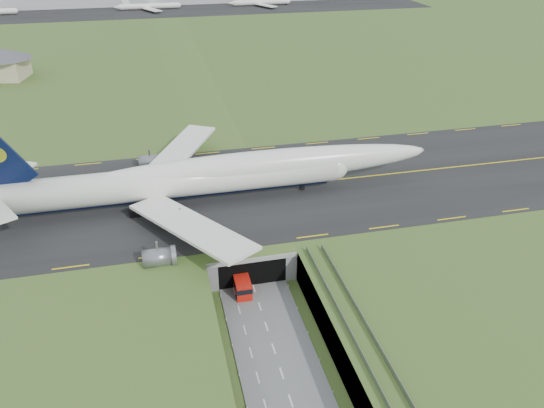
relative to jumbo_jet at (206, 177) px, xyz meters
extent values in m
plane|color=#364F1F|center=(5.03, -29.99, -11.42)|extent=(900.00, 900.00, 0.00)
cube|color=gray|center=(5.03, -29.99, -8.42)|extent=(800.00, 800.00, 6.00)
cube|color=slate|center=(5.03, -37.49, -11.32)|extent=(12.00, 75.00, 0.20)
cube|color=black|center=(5.03, 3.01, -5.33)|extent=(800.00, 44.00, 0.18)
cube|color=gray|center=(5.03, -10.99, -5.92)|extent=(16.00, 22.00, 1.00)
cube|color=gray|center=(-1.97, -10.99, -8.42)|extent=(2.00, 22.00, 6.00)
cube|color=gray|center=(12.03, -10.99, -8.42)|extent=(2.00, 22.00, 6.00)
cube|color=black|center=(5.03, -15.99, -8.92)|extent=(12.00, 12.00, 5.00)
cube|color=#A8A8A3|center=(5.03, -22.04, -5.82)|extent=(17.00, 0.50, 0.80)
cube|color=#A8A8A3|center=(16.03, -48.49, -5.62)|extent=(3.00, 53.00, 0.50)
cube|color=gray|center=(14.63, -48.49, -4.87)|extent=(0.06, 53.00, 1.00)
cube|color=gray|center=(17.43, -48.49, -4.87)|extent=(0.06, 53.00, 1.00)
cylinder|color=#A8A8A3|center=(16.03, -45.99, -8.62)|extent=(0.90, 0.90, 5.60)
cylinder|color=#A8A8A3|center=(16.03, -33.99, -8.62)|extent=(0.90, 0.90, 5.60)
cylinder|color=white|center=(-6.70, -0.02, -0.28)|extent=(67.43, 6.50, 6.35)
sphere|color=white|center=(27.01, 0.06, -0.28)|extent=(6.23, 6.23, 6.22)
ellipsoid|color=white|center=(11.50, 0.03, 1.14)|extent=(72.35, 6.00, 6.66)
ellipsoid|color=black|center=(26.02, 0.06, 0.51)|extent=(4.45, 2.79, 2.22)
cylinder|color=black|center=(-6.70, -0.02, -2.76)|extent=(64.05, 2.81, 2.66)
cube|color=white|center=(-4.75, 15.85, -1.28)|extent=(20.81, 29.22, 2.67)
cube|color=white|center=(-37.45, 7.35, 1.20)|extent=(9.05, 11.73, 1.02)
cube|color=white|center=(-4.68, -15.87, -1.28)|extent=(20.92, 29.18, 2.67)
cylinder|color=slate|center=(-6.00, 9.40, -4.35)|extent=(5.16, 3.28, 3.27)
cylinder|color=slate|center=(-10.71, 19.80, -4.35)|extent=(5.16, 3.28, 3.27)
cylinder|color=slate|center=(-5.96, -9.43, -4.35)|extent=(5.16, 3.28, 3.27)
cylinder|color=slate|center=(-10.62, -19.85, -4.35)|extent=(5.16, 3.28, 3.27)
cylinder|color=black|center=(20.27, 0.05, -4.70)|extent=(1.09, 0.50, 1.09)
cube|color=black|center=(-11.16, -0.03, -4.55)|extent=(5.96, 6.95, 1.39)
cube|color=red|center=(2.90, -22.69, -9.80)|extent=(2.76, 7.14, 2.84)
cube|color=black|center=(2.90, -22.69, -9.23)|extent=(2.82, 7.23, 0.95)
cube|color=black|center=(2.90, -22.69, -10.99)|extent=(2.56, 6.66, 0.47)
cylinder|color=black|center=(1.64, -25.04, -10.90)|extent=(0.34, 0.86, 0.85)
cylinder|color=black|center=(1.71, -20.31, -10.90)|extent=(0.34, 0.86, 0.85)
cylinder|color=black|center=(4.10, -25.08, -10.90)|extent=(0.34, 0.86, 0.85)
cylinder|color=black|center=(4.17, -20.35, -10.90)|extent=(0.34, 0.86, 0.85)
cube|color=#C0B28B|center=(-57.64, 106.27, -1.94)|extent=(15.31, 15.31, 6.97)
cone|color=#4C4C51|center=(-57.64, 106.27, 3.29)|extent=(22.45, 22.45, 3.48)
cube|color=black|center=(5.03, 240.01, -5.28)|extent=(320.00, 50.00, 0.08)
cylinder|color=white|center=(-4.08, 245.01, -3.24)|extent=(34.00, 3.20, 3.20)
cylinder|color=white|center=(64.12, 245.01, -3.24)|extent=(34.00, 3.20, 3.20)
camera|label=1|loc=(-8.69, -95.64, 46.71)|focal=35.00mm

